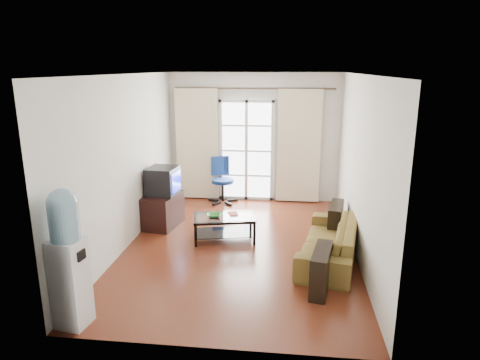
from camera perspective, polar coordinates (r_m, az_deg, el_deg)
name	(u,v)px	position (r m, az deg, el deg)	size (l,w,h in m)	color
floor	(240,246)	(6.98, -0.02, -8.83)	(5.20, 5.20, 0.00)	maroon
ceiling	(240,74)	(6.39, -0.03, 13.92)	(5.20, 5.20, 0.00)	white
wall_back	(254,138)	(9.10, 1.85, 5.65)	(3.60, 0.02, 2.70)	white
wall_front	(209,225)	(4.09, -4.20, -6.04)	(3.60, 0.02, 2.70)	white
wall_left	(127,162)	(6.99, -14.87, 2.34)	(0.02, 5.20, 2.70)	white
wall_right	(360,168)	(6.60, 15.69, 1.57)	(0.02, 5.20, 2.70)	white
french_door	(246,151)	(9.10, 0.86, 3.91)	(1.16, 0.06, 2.15)	white
curtain_rod	(254,88)	(8.89, 1.85, 12.12)	(0.04, 0.04, 3.30)	#4C3F2D
curtain_left	(197,145)	(9.18, -5.73, 4.72)	(0.90, 0.07, 2.35)	#F7EDC7
curtain_right	(299,147)	(8.98, 7.85, 4.43)	(0.90, 0.07, 2.35)	#F7EDC7
radiator	(290,186)	(9.19, 6.72, -0.86)	(0.64, 0.12, 0.64)	gray
sofa	(329,241)	(6.59, 11.83, -8.00)	(1.11, 2.04, 0.56)	brown
coffee_table	(224,225)	(7.15, -2.13, -5.97)	(1.11, 0.77, 0.41)	silver
bowl	(214,215)	(7.07, -3.47, -4.73)	(0.25, 0.25, 0.06)	#328A34
book	(229,214)	(7.17, -1.47, -4.57)	(0.21, 0.23, 0.02)	#A23913
remote	(215,218)	(6.99, -3.40, -5.12)	(0.17, 0.05, 0.02)	black
tv_stand	(162,210)	(7.87, -10.32, -3.99)	(0.53, 0.80, 0.59)	black
crt_tv	(162,181)	(7.77, -10.40, -0.09)	(0.59, 0.58, 0.49)	black
task_chair	(222,189)	(9.09, -2.35, -1.25)	(0.86, 0.86, 0.96)	black
water_cooler	(68,256)	(5.03, -21.98, -9.39)	(0.37, 0.37, 1.59)	white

